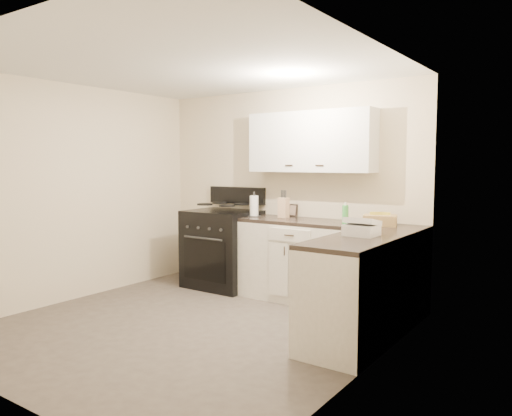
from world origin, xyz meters
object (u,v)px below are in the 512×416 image
Objects in this scene: stove at (224,251)px; countertop_grill at (361,230)px; knife_block at (284,208)px; wicker_basket at (380,220)px; paper_towel at (254,206)px.

countertop_grill is at bearing -19.04° from stove.
wicker_basket is at bearing -4.38° from knife_block.
paper_towel is (0.47, 0.01, 0.61)m from stove.
countertop_grill is at bearing -24.11° from paper_towel.
knife_block is 0.94× the size of paper_towel.
wicker_basket is at bearing 0.95° from paper_towel.
paper_towel is at bearing -179.05° from wicker_basket.
stove is 2.40m from countertop_grill.
paper_towel is 0.76× the size of wicker_basket.
wicker_basket is at bearing 1.14° from stove.
paper_towel is 1.91m from countertop_grill.
stove is at bearing -178.20° from paper_towel.
paper_towel is at bearing 155.67° from countertop_grill.
wicker_basket is (1.23, -0.07, -0.06)m from knife_block.
stove is 2.15m from wicker_basket.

